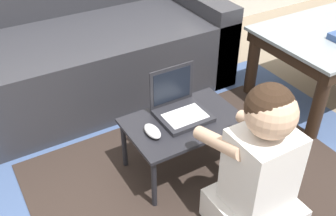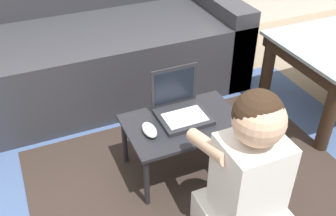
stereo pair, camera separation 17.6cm
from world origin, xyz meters
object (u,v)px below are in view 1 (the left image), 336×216
laptop (180,108)px  computer_mouse (152,131)px  laptop_desk (184,126)px  couch (52,57)px  person_seated (259,171)px

laptop → computer_mouse: (-0.18, -0.06, -0.02)m
laptop → laptop_desk: bearing=-100.5°
laptop_desk → computer_mouse: (-0.17, -0.01, 0.05)m
laptop → computer_mouse: laptop is taller
laptop_desk → computer_mouse: 0.18m
couch → laptop: 0.94m
computer_mouse → person_seated: (0.23, -0.43, 0.01)m
laptop_desk → computer_mouse: size_ratio=4.77×
couch → laptop_desk: bearing=-70.1°
computer_mouse → person_seated: size_ratio=0.16×
laptop_desk → laptop: size_ratio=2.33×
couch → person_seated: 1.41m
laptop → computer_mouse: size_ratio=2.05×
person_seated → computer_mouse: bearing=117.8°
laptop_desk → person_seated: size_ratio=0.76×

